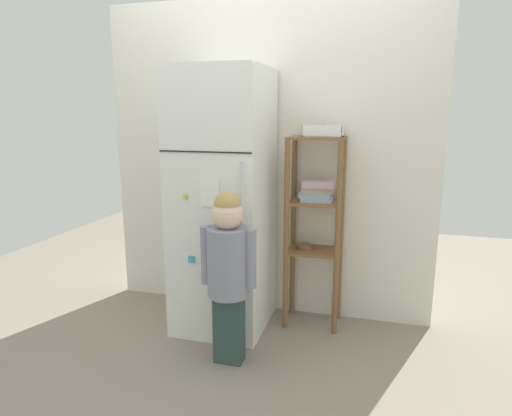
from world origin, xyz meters
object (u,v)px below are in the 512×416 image
at_px(pantry_shelf_unit, 315,212).
at_px(fruit_bin, 323,132).
at_px(refrigerator, 223,202).
at_px(child_standing, 228,261).

height_order(pantry_shelf_unit, fruit_bin, fruit_bin).
bearing_deg(pantry_shelf_unit, refrigerator, -164.15).
xyz_separation_m(pantry_shelf_unit, fruit_bin, (0.04, 0.03, 0.54)).
bearing_deg(child_standing, refrigerator, 112.85).
relative_size(refrigerator, pantry_shelf_unit, 1.33).
bearing_deg(pantry_shelf_unit, fruit_bin, 35.66).
distance_m(pantry_shelf_unit, fruit_bin, 0.54).
xyz_separation_m(child_standing, pantry_shelf_unit, (0.41, 0.64, 0.18)).
bearing_deg(fruit_bin, refrigerator, -162.87).
height_order(child_standing, fruit_bin, fruit_bin).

